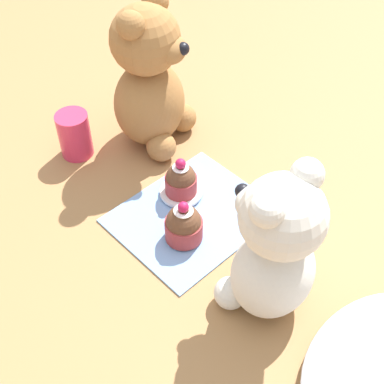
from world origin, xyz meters
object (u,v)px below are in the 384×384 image
cupcake_near_cream_bear (184,225)px  saucer_plate (181,192)px  juice_glass (75,135)px  teddy_bear_tan (150,81)px  cupcake_near_tan_bear (181,180)px  teddy_bear_cream (275,249)px

cupcake_near_cream_bear → saucer_plate: (-0.06, -0.07, -0.02)m
saucer_plate → juice_glass: 0.22m
teddy_bear_tan → cupcake_near_cream_bear: (0.12, 0.21, -0.09)m
teddy_bear_tan → cupcake_near_cream_bear: bearing=-142.6°
cupcake_near_tan_bear → teddy_bear_tan: bearing=-114.1°
cupcake_near_tan_bear → cupcake_near_cream_bear: bearing=49.7°
cupcake_near_cream_bear → cupcake_near_tan_bear: (-0.06, -0.07, 0.00)m
juice_glass → teddy_bear_tan: bearing=153.7°
teddy_bear_tan → saucer_plate: 0.19m
teddy_bear_cream → teddy_bear_tan: 0.39m
teddy_bear_tan → saucer_plate: size_ratio=3.78×
teddy_bear_cream → cupcake_near_cream_bear: bearing=-89.9°
teddy_bear_tan → cupcake_near_tan_bear: size_ratio=3.87×
cupcake_near_cream_bear → saucer_plate: cupcake_near_cream_bear is taller
cupcake_near_cream_bear → juice_glass: (0.00, -0.27, 0.01)m
cupcake_near_cream_bear → saucer_plate: size_ratio=1.05×
teddy_bear_tan → saucer_plate: teddy_bear_tan is taller
cupcake_near_tan_bear → juice_glass: (0.06, -0.20, 0.01)m
cupcake_near_tan_bear → juice_glass: juice_glass is taller
teddy_bear_tan → juice_glass: size_ratio=3.22×
cupcake_near_cream_bear → teddy_bear_cream: bearing=93.4°
teddy_bear_cream → teddy_bear_tan: size_ratio=0.89×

